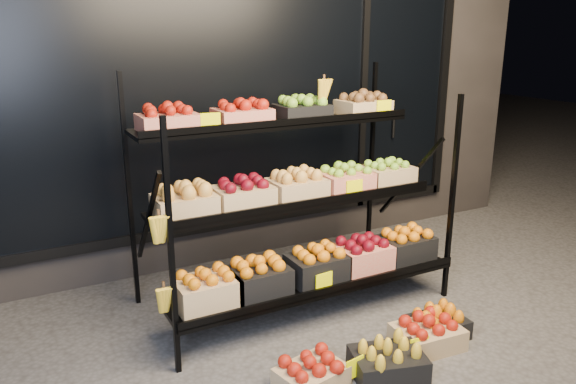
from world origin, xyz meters
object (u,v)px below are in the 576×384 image
floor_crate_left (311,373)px  floor_crate_midleft (388,360)px  display_rack (296,200)px  floor_crate_midright (427,333)px

floor_crate_left → floor_crate_midleft: bearing=-25.4°
display_rack → floor_crate_left: bearing=-113.9°
floor_crate_left → floor_crate_midleft: size_ratio=0.87×
floor_crate_left → display_rack: bearing=54.1°
display_rack → floor_crate_midright: 1.22m
display_rack → floor_crate_midleft: (0.04, -1.02, -0.69)m
floor_crate_left → floor_crate_midright: (0.85, 0.01, 0.01)m
floor_crate_midleft → floor_crate_midright: bearing=32.9°
floor_crate_midright → floor_crate_left: bearing=-174.5°
display_rack → floor_crate_midleft: 1.23m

